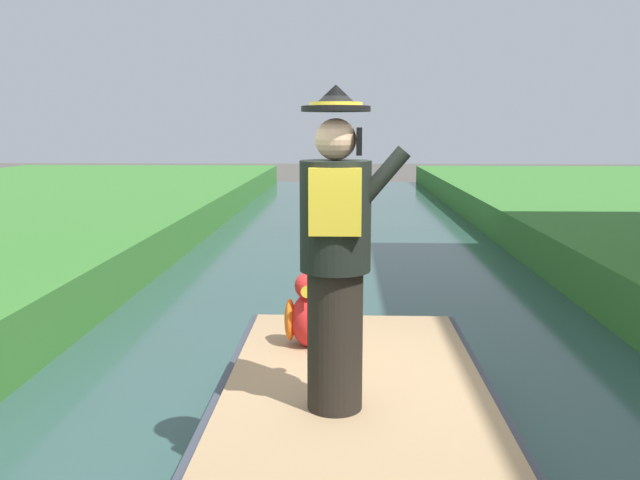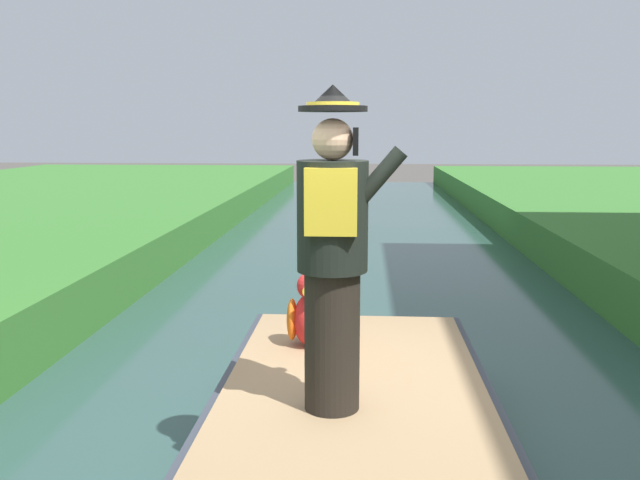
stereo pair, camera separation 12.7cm
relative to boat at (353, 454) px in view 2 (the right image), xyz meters
name	(u,v)px [view 2 (the right image)]	position (x,y,z in m)	size (l,w,h in m)	color
boat	(353,454)	(0.00, 0.00, 0.00)	(1.80, 4.20, 0.61)	#333842
person_pirate	(333,252)	(-0.12, -0.04, 1.23)	(0.61, 0.42, 1.85)	black
parrot_plush	(311,314)	(-0.34, 1.09, 0.55)	(0.36, 0.35, 0.57)	red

